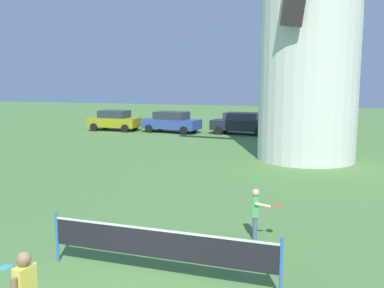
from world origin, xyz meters
The scene contains 6 objects.
windmill centered at (2.03, 16.03, 7.54)m, with size 10.28×5.39×16.30m.
tennis_net centered at (0.22, 2.02, 0.68)m, with size 4.74×0.06×1.10m.
player_far centered at (1.64, 4.70, 0.71)m, with size 0.77×0.41×1.25m.
parked_car_mustard centered at (-12.90, 23.98, 0.81)m, with size 3.92×1.93×1.56m.
parked_car_blue centered at (-8.24, 24.22, 0.81)m, with size 4.45×2.29×1.56m.
parked_car_black centered at (-3.05, 24.87, 0.81)m, with size 4.43×2.07×1.56m.
Camera 1 is at (3.35, -5.21, 3.81)m, focal length 39.75 mm.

